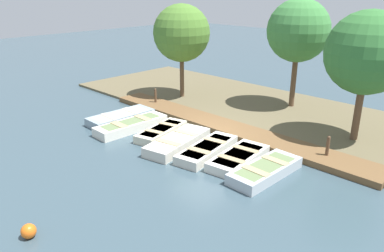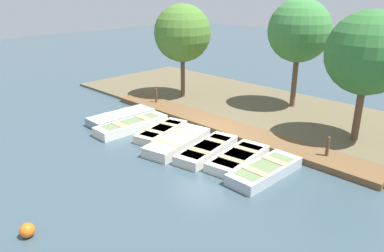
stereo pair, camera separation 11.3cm
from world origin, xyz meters
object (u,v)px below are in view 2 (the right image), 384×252
(rowboat_4, at_px, (207,150))
(rowboat_1, at_px, (132,125))
(rowboat_6, at_px, (265,171))
(buoy, at_px, (27,230))
(rowboat_3, at_px, (178,142))
(mooring_post_near, at_px, (156,97))
(park_tree_far_left, at_px, (182,33))
(rowboat_5, at_px, (238,158))
(rowboat_0, at_px, (121,117))
(mooring_post_far, at_px, (327,149))
(park_tree_left, at_px, (299,31))
(park_tree_center, at_px, (368,53))
(rowboat_2, at_px, (162,131))

(rowboat_4, bearing_deg, rowboat_1, -93.96)
(rowboat_6, height_order, buoy, rowboat_6)
(rowboat_3, xyz_separation_m, rowboat_6, (-0.39, 3.95, -0.01))
(mooring_post_near, height_order, park_tree_far_left, park_tree_far_left)
(rowboat_1, distance_m, rowboat_6, 6.90)
(rowboat_5, xyz_separation_m, rowboat_6, (0.17, 1.29, 0.02))
(rowboat_0, xyz_separation_m, mooring_post_far, (-2.73, 9.15, 0.30))
(mooring_post_near, distance_m, buoy, 11.58)
(rowboat_0, distance_m, rowboat_5, 6.87)
(rowboat_0, xyz_separation_m, rowboat_1, (0.35, 1.27, 0.01))
(rowboat_0, bearing_deg, park_tree_left, 149.00)
(rowboat_4, height_order, park_tree_left, park_tree_left)
(park_tree_far_left, distance_m, park_tree_center, 9.86)
(rowboat_4, distance_m, buoy, 7.09)
(park_tree_center, bearing_deg, park_tree_far_left, -87.42)
(mooring_post_near, relative_size, park_tree_center, 0.19)
(rowboat_1, distance_m, mooring_post_far, 8.46)
(rowboat_3, distance_m, buoy, 6.92)
(rowboat_0, xyz_separation_m, rowboat_4, (-0.10, 5.52, -0.02))
(rowboat_1, height_order, park_tree_center, park_tree_center)
(rowboat_2, distance_m, rowboat_3, 1.46)
(buoy, distance_m, park_tree_center, 13.26)
(rowboat_0, distance_m, rowboat_6, 8.16)
(rowboat_1, relative_size, park_tree_center, 0.65)
(rowboat_0, xyz_separation_m, rowboat_3, (0.22, 4.21, 0.01))
(rowboat_0, height_order, mooring_post_near, mooring_post_near)
(mooring_post_far, distance_m, park_tree_left, 7.42)
(rowboat_4, bearing_deg, rowboat_2, -100.80)
(rowboat_0, height_order, park_tree_center, park_tree_center)
(rowboat_5, bearing_deg, rowboat_1, -90.39)
(rowboat_6, bearing_deg, rowboat_2, -88.24)
(rowboat_5, bearing_deg, rowboat_2, -94.57)
(rowboat_4, bearing_deg, park_tree_left, 175.33)
(rowboat_3, height_order, park_tree_far_left, park_tree_far_left)
(rowboat_1, height_order, mooring_post_near, mooring_post_near)
(rowboat_4, distance_m, rowboat_6, 2.63)
(rowboat_6, height_order, park_tree_center, park_tree_center)
(rowboat_0, relative_size, rowboat_1, 0.94)
(park_tree_far_left, bearing_deg, rowboat_6, 62.14)
(rowboat_0, height_order, park_tree_left, park_tree_left)
(buoy, bearing_deg, rowboat_1, -146.57)
(rowboat_1, relative_size, rowboat_6, 1.15)
(rowboat_5, bearing_deg, rowboat_4, -87.11)
(rowboat_1, bearing_deg, mooring_post_near, -146.99)
(rowboat_5, relative_size, buoy, 7.41)
(rowboat_0, height_order, rowboat_3, rowboat_3)
(park_tree_far_left, bearing_deg, park_tree_center, 92.58)
(park_tree_center, bearing_deg, rowboat_1, -54.22)
(buoy, bearing_deg, rowboat_2, -158.11)
(rowboat_4, bearing_deg, park_tree_center, 135.41)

